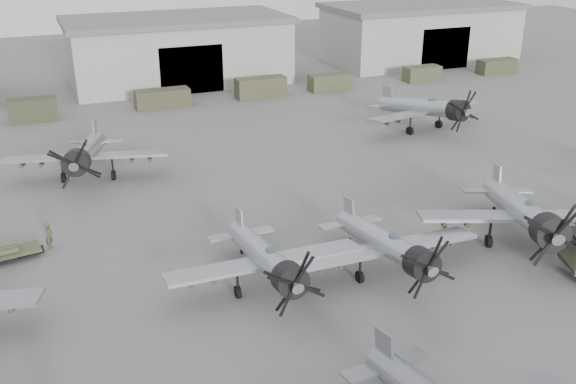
# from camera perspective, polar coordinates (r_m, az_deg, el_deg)

# --- Properties ---
(ground) EXTENTS (220.00, 220.00, 0.00)m
(ground) POSITION_cam_1_polar(r_m,az_deg,el_deg) (36.57, 14.35, -11.58)
(ground) COLOR slate
(ground) RESTS_ON ground
(hangar_center) EXTENTS (29.00, 14.80, 8.70)m
(hangar_center) POSITION_cam_1_polar(r_m,az_deg,el_deg) (89.06, -9.73, 12.36)
(hangar_center) COLOR #AEAFA4
(hangar_center) RESTS_ON ground
(hangar_right) EXTENTS (29.00, 14.80, 8.70)m
(hangar_right) POSITION_cam_1_polar(r_m,az_deg,el_deg) (104.12, 11.66, 13.73)
(hangar_right) COLOR #AEAFA4
(hangar_right) RESTS_ON ground
(support_truck_2) EXTENTS (5.02, 2.20, 2.48)m
(support_truck_2) POSITION_cam_1_polar(r_m,az_deg,el_deg) (75.95, -21.74, 6.81)
(support_truck_2) COLOR #383B26
(support_truck_2) RESTS_ON ground
(support_truck_3) EXTENTS (6.34, 2.20, 2.15)m
(support_truck_3) POSITION_cam_1_polar(r_m,az_deg,el_deg) (77.33, -11.10, 8.16)
(support_truck_3) COLOR #41402A
(support_truck_3) RESTS_ON ground
(support_truck_4) EXTENTS (6.24, 2.20, 2.49)m
(support_truck_4) POSITION_cam_1_polar(r_m,az_deg,el_deg) (80.47, -2.44, 9.27)
(support_truck_4) COLOR #45452D
(support_truck_4) RESTS_ON ground
(support_truck_5) EXTENTS (5.20, 2.20, 2.10)m
(support_truck_5) POSITION_cam_1_polar(r_m,az_deg,el_deg) (84.07, 3.65, 9.70)
(support_truck_5) COLOR #464930
(support_truck_5) RESTS_ON ground
(support_truck_6) EXTENTS (5.08, 2.20, 2.00)m
(support_truck_6) POSITION_cam_1_polar(r_m,az_deg,el_deg) (91.04, 11.82, 10.27)
(support_truck_6) COLOR #44492F
(support_truck_6) RESTS_ON ground
(support_truck_7) EXTENTS (5.83, 2.20, 2.00)m
(support_truck_7) POSITION_cam_1_polar(r_m,az_deg,el_deg) (98.58, 18.08, 10.58)
(support_truck_7) COLOR #3F442C
(support_truck_7) RESTS_ON ground
(aircraft_mid_1) EXTENTS (11.95, 10.75, 4.80)m
(aircraft_mid_1) POSITION_cam_1_polar(r_m,az_deg,el_deg) (37.40, -1.85, -6.02)
(aircraft_mid_1) COLOR #A1A4A9
(aircraft_mid_1) RESTS_ON ground
(aircraft_mid_2) EXTENTS (13.58, 12.28, 5.52)m
(aircraft_mid_2) POSITION_cam_1_polar(r_m,az_deg,el_deg) (45.06, 20.30, -1.80)
(aircraft_mid_2) COLOR #989BA1
(aircraft_mid_2) RESTS_ON ground
(aircraft_far_0) EXTENTS (13.67, 12.31, 5.44)m
(aircraft_far_0) POSITION_cam_1_polar(r_m,az_deg,el_deg) (55.88, -17.56, 3.27)
(aircraft_far_0) COLOR gray
(aircraft_far_0) RESTS_ON ground
(aircraft_far_1) EXTENTS (13.88, 12.49, 5.51)m
(aircraft_far_1) POSITION_cam_1_polar(r_m,az_deg,el_deg) (68.07, 12.27, 7.30)
(aircraft_far_1) COLOR #9A9EA3
(aircraft_far_1) RESTS_ON ground
(aircraft_extra_540) EXTENTS (11.95, 10.75, 4.80)m
(aircraft_extra_540) POSITION_cam_1_polar(r_m,az_deg,el_deg) (39.36, 8.94, -4.74)
(aircraft_extra_540) COLOR #A1A4A9
(aircraft_extra_540) RESTS_ON ground
(ground_crew) EXTENTS (0.66, 0.80, 1.88)m
(ground_crew) POSITION_cam_1_polar(r_m,az_deg,el_deg) (45.69, -20.46, -3.67)
(ground_crew) COLOR #41492F
(ground_crew) RESTS_ON ground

